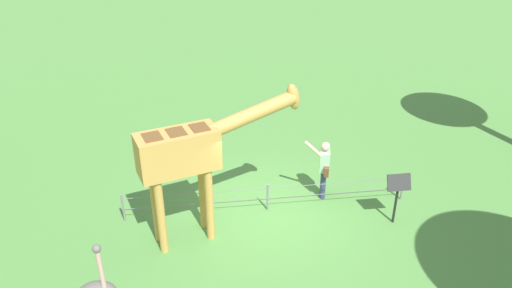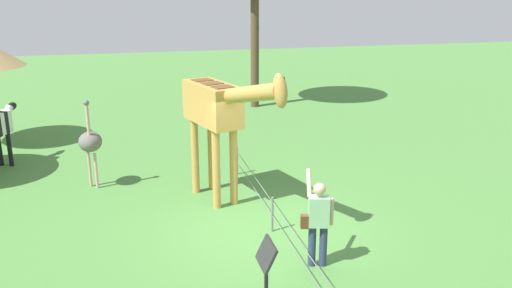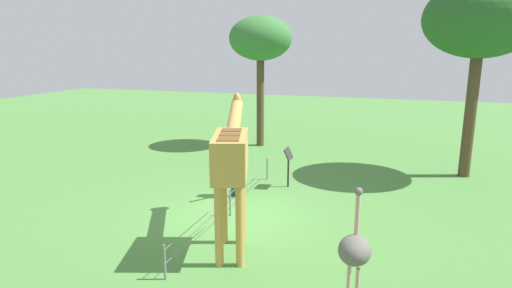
{
  "view_description": "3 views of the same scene",
  "coord_description": "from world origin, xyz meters",
  "px_view_note": "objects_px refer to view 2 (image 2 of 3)",
  "views": [
    {
      "loc": [
        -1.59,
        -9.62,
        7.12
      ],
      "look_at": [
        -0.33,
        -0.16,
        2.03
      ],
      "focal_mm": 33.66,
      "sensor_mm": 36.0,
      "label": 1
    },
    {
      "loc": [
        9.66,
        -2.59,
        4.91
      ],
      "look_at": [
        -0.41,
        -0.13,
        1.77
      ],
      "focal_mm": 37.71,
      "sensor_mm": 36.0,
      "label": 2
    },
    {
      "loc": [
        -10.25,
        -4.04,
        4.53
      ],
      "look_at": [
        0.52,
        -0.46,
        1.96
      ],
      "focal_mm": 29.9,
      "sensor_mm": 36.0,
      "label": 3
    }
  ],
  "objects_px": {
    "giraffe": "(219,111)",
    "ostrich": "(90,142)",
    "info_sign": "(266,265)",
    "visitor": "(318,219)"
  },
  "relations": [
    {
      "from": "giraffe",
      "to": "visitor",
      "type": "relative_size",
      "value": 2.23
    },
    {
      "from": "info_sign",
      "to": "giraffe",
      "type": "bearing_deg",
      "value": 178.22
    },
    {
      "from": "giraffe",
      "to": "ostrich",
      "type": "xyz_separation_m",
      "value": [
        -1.67,
        -2.89,
        -1.0
      ]
    },
    {
      "from": "visitor",
      "to": "ostrich",
      "type": "distance_m",
      "value": 6.39
    },
    {
      "from": "visitor",
      "to": "info_sign",
      "type": "distance_m",
      "value": 1.93
    },
    {
      "from": "giraffe",
      "to": "info_sign",
      "type": "xyz_separation_m",
      "value": [
        4.67,
        -0.15,
        -1.22
      ]
    },
    {
      "from": "giraffe",
      "to": "info_sign",
      "type": "height_order",
      "value": "giraffe"
    },
    {
      "from": "giraffe",
      "to": "ostrich",
      "type": "height_order",
      "value": "giraffe"
    },
    {
      "from": "giraffe",
      "to": "ostrich",
      "type": "relative_size",
      "value": 1.66
    },
    {
      "from": "giraffe",
      "to": "visitor",
      "type": "distance_m",
      "value": 3.68
    }
  ]
}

